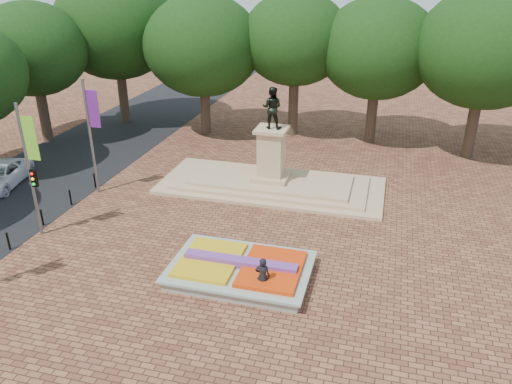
{
  "coord_description": "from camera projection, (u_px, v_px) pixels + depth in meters",
  "views": [
    {
      "loc": [
        6.65,
        -20.14,
        12.93
      ],
      "look_at": [
        0.53,
        2.4,
        2.2
      ],
      "focal_mm": 35.0,
      "sensor_mm": 36.0,
      "label": 1
    }
  ],
  "objects": [
    {
      "name": "bollard_row",
      "position": [
        26.0,
        228.0,
        25.66
      ],
      "size": [
        0.12,
        13.12,
        0.98
      ],
      "color": "black",
      "rests_on": "ground"
    },
    {
      "name": "tree_row_back",
      "position": [
        334.0,
        56.0,
        37.09
      ],
      "size": [
        44.8,
        8.8,
        10.43
      ],
      "color": "#3B2B20",
      "rests_on": "ground"
    },
    {
      "name": "pedestrian",
      "position": [
        263.0,
        276.0,
        21.07
      ],
      "size": [
        0.69,
        0.5,
        1.78
      ],
      "primitive_type": "imported",
      "rotation": [
        0.0,
        0.0,
        3.25
      ],
      "color": "black",
      "rests_on": "ground"
    },
    {
      "name": "monument",
      "position": [
        271.0,
        174.0,
        31.29
      ],
      "size": [
        14.0,
        6.0,
        6.4
      ],
      "color": "tan",
      "rests_on": "ground"
    },
    {
      "name": "asphalt_street",
      "position": [
        37.0,
        180.0,
        32.59
      ],
      "size": [
        9.0,
        90.0,
        0.02
      ],
      "primitive_type": "cube",
      "color": "black",
      "rests_on": "ground"
    },
    {
      "name": "banner_poles",
      "position": [
        26.0,
        168.0,
        24.28
      ],
      "size": [
        0.88,
        11.17,
        7.0
      ],
      "color": "slate",
      "rests_on": "ground"
    },
    {
      "name": "ground",
      "position": [
        233.0,
        251.0,
        24.65
      ],
      "size": [
        90.0,
        90.0,
        0.0
      ],
      "primitive_type": "plane",
      "color": "brown",
      "rests_on": "ground"
    },
    {
      "name": "flower_bed",
      "position": [
        241.0,
        269.0,
        22.49
      ],
      "size": [
        6.3,
        4.3,
        0.91
      ],
      "color": "gray",
      "rests_on": "ground"
    }
  ]
}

